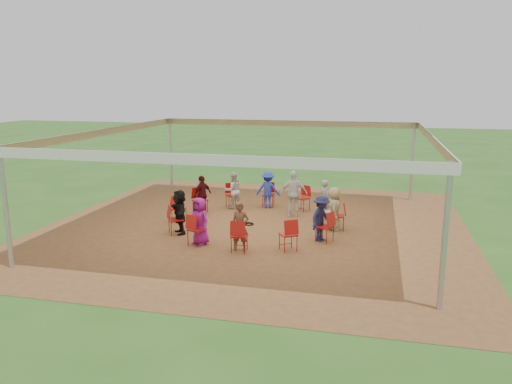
% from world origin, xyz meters
% --- Properties ---
extents(ground, '(80.00, 80.00, 0.00)m').
position_xyz_m(ground, '(0.00, 0.00, 0.00)').
color(ground, '#2A571B').
rests_on(ground, ground).
extents(dirt_patch, '(13.00, 13.00, 0.00)m').
position_xyz_m(dirt_patch, '(0.00, 0.00, 0.01)').
color(dirt_patch, brown).
rests_on(dirt_patch, ground).
extents(tent, '(10.33, 10.33, 3.00)m').
position_xyz_m(tent, '(0.00, 0.00, 2.37)').
color(tent, '#B2B2B7').
rests_on(tent, ground).
extents(chair_0, '(0.46, 0.45, 0.90)m').
position_xyz_m(chair_0, '(2.56, 0.15, 0.45)').
color(chair_0, '#A3110C').
rests_on(chair_0, ground).
extents(chair_1, '(0.60, 0.59, 0.90)m').
position_xyz_m(chair_1, '(2.14, 1.41, 0.45)').
color(chair_1, '#A3110C').
rests_on(chair_1, ground).
extents(chair_2, '(0.57, 0.58, 0.90)m').
position_xyz_m(chair_2, '(1.15, 2.29, 0.45)').
color(chair_2, '#A3110C').
rests_on(chair_2, ground).
extents(chair_3, '(0.45, 0.46, 0.90)m').
position_xyz_m(chair_3, '(-0.15, 2.56, 0.45)').
color(chair_3, '#A3110C').
rests_on(chair_3, ground).
extents(chair_4, '(0.59, 0.60, 0.90)m').
position_xyz_m(chair_4, '(-1.41, 2.14, 0.45)').
color(chair_4, '#A3110C').
rests_on(chair_4, ground).
extents(chair_5, '(0.58, 0.57, 0.90)m').
position_xyz_m(chair_5, '(-2.29, 1.15, 0.45)').
color(chair_5, '#A3110C').
rests_on(chair_5, ground).
extents(chair_6, '(0.46, 0.45, 0.90)m').
position_xyz_m(chair_6, '(-2.56, -0.15, 0.45)').
color(chair_6, '#A3110C').
rests_on(chair_6, ground).
extents(chair_7, '(0.60, 0.59, 0.90)m').
position_xyz_m(chair_7, '(-2.14, -1.41, 0.45)').
color(chair_7, '#A3110C').
rests_on(chair_7, ground).
extents(chair_8, '(0.57, 0.58, 0.90)m').
position_xyz_m(chair_8, '(-1.15, -2.29, 0.45)').
color(chair_8, '#A3110C').
rests_on(chair_8, ground).
extents(chair_9, '(0.45, 0.46, 0.90)m').
position_xyz_m(chair_9, '(0.15, -2.56, 0.45)').
color(chair_9, '#A3110C').
rests_on(chair_9, ground).
extents(chair_10, '(0.59, 0.60, 0.90)m').
position_xyz_m(chair_10, '(1.41, -2.14, 0.45)').
color(chair_10, '#A3110C').
rests_on(chair_10, ground).
extents(chair_11, '(0.58, 0.57, 0.90)m').
position_xyz_m(chair_11, '(2.29, -1.15, 0.45)').
color(chair_11, '#A3110C').
rests_on(chair_11, ground).
extents(person_seated_0, '(0.41, 0.68, 1.34)m').
position_xyz_m(person_seated_0, '(2.44, 0.15, 0.68)').
color(person_seated_0, '#9E8C5B').
rests_on(person_seated_0, ground).
extents(person_seated_1, '(0.54, 0.58, 1.34)m').
position_xyz_m(person_seated_1, '(2.04, 1.35, 0.68)').
color(person_seated_1, gray).
rests_on(person_seated_1, ground).
extents(person_seated_2, '(0.89, 0.48, 1.34)m').
position_xyz_m(person_seated_2, '(-0.15, 2.44, 0.68)').
color(person_seated_2, '#21329C').
rests_on(person_seated_2, ground).
extents(person_seated_3, '(0.75, 0.67, 1.34)m').
position_xyz_m(person_seated_3, '(-1.35, 2.04, 0.68)').
color(person_seated_3, '#BCB4A5').
rests_on(person_seated_3, ground).
extents(person_seated_4, '(0.71, 0.88, 1.34)m').
position_xyz_m(person_seated_4, '(-2.19, 1.09, 0.68)').
color(person_seated_4, '#3A080E').
rests_on(person_seated_4, ground).
extents(person_seated_5, '(1.07, 1.29, 1.34)m').
position_xyz_m(person_seated_5, '(-2.04, -1.35, 0.68)').
color(person_seated_5, black).
rests_on(person_seated_5, ground).
extents(person_seated_6, '(0.75, 0.62, 1.34)m').
position_xyz_m(person_seated_6, '(-1.09, -2.19, 0.68)').
color(person_seated_6, '#8B1476').
rests_on(person_seated_6, ground).
extents(person_seated_7, '(0.51, 0.35, 1.34)m').
position_xyz_m(person_seated_7, '(0.15, -2.44, 0.68)').
color(person_seated_7, brown).
rests_on(person_seated_7, ground).
extents(person_seated_8, '(0.77, 0.97, 1.34)m').
position_xyz_m(person_seated_8, '(2.19, -1.09, 0.68)').
color(person_seated_8, '#1B1B3E').
rests_on(person_seated_8, ground).
extents(standing_person, '(0.99, 0.61, 1.58)m').
position_xyz_m(standing_person, '(0.97, 1.45, 0.79)').
color(standing_person, silver).
rests_on(standing_person, ground).
extents(cable_coil, '(0.43, 0.43, 0.03)m').
position_xyz_m(cable_coil, '(-0.26, 0.07, 0.02)').
color(cable_coil, black).
rests_on(cable_coil, ground).
extents(laptop, '(0.29, 0.36, 0.24)m').
position_xyz_m(laptop, '(2.28, 0.14, 0.64)').
color(laptop, '#B7B7BC').
rests_on(laptop, ground).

